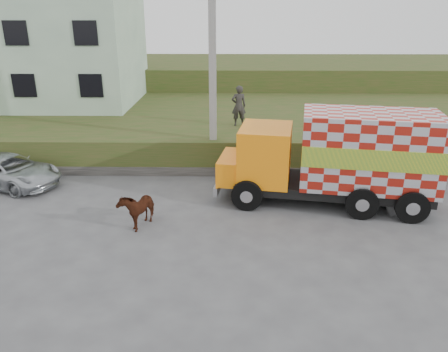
{
  "coord_description": "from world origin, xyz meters",
  "views": [
    {
      "loc": [
        -0.26,
        -13.74,
        6.74
      ],
      "look_at": [
        -0.47,
        0.59,
        1.3
      ],
      "focal_mm": 35.0,
      "sensor_mm": 36.0,
      "label": 1
    }
  ],
  "objects_px": {
    "utility_pole": "(213,79)",
    "cargo_truck": "(338,157)",
    "cow": "(138,208)",
    "pedestrian": "(239,106)",
    "suv": "(9,171)"
  },
  "relations": [
    {
      "from": "utility_pole",
      "to": "pedestrian",
      "type": "xyz_separation_m",
      "value": [
        1.14,
        2.42,
        -1.61
      ]
    },
    {
      "from": "utility_pole",
      "to": "suv",
      "type": "bearing_deg",
      "value": -168.26
    },
    {
      "from": "suv",
      "to": "pedestrian",
      "type": "relative_size",
      "value": 2.3
    },
    {
      "from": "utility_pole",
      "to": "suv",
      "type": "distance_m",
      "value": 9.17
    },
    {
      "from": "cow",
      "to": "pedestrian",
      "type": "bearing_deg",
      "value": 85.98
    },
    {
      "from": "cargo_truck",
      "to": "suv",
      "type": "relative_size",
      "value": 1.81
    },
    {
      "from": "cargo_truck",
      "to": "suv",
      "type": "bearing_deg",
      "value": -177.61
    },
    {
      "from": "cow",
      "to": "cargo_truck",
      "type": "bearing_deg",
      "value": 35.68
    },
    {
      "from": "cargo_truck",
      "to": "pedestrian",
      "type": "relative_size",
      "value": 4.16
    },
    {
      "from": "cow",
      "to": "pedestrian",
      "type": "xyz_separation_m",
      "value": [
        3.46,
        7.66,
        1.84
      ]
    },
    {
      "from": "utility_pole",
      "to": "pedestrian",
      "type": "relative_size",
      "value": 4.13
    },
    {
      "from": "utility_pole",
      "to": "cargo_truck",
      "type": "distance_m",
      "value": 6.15
    },
    {
      "from": "cargo_truck",
      "to": "cow",
      "type": "height_order",
      "value": "cargo_truck"
    },
    {
      "from": "cow",
      "to": "suv",
      "type": "height_order",
      "value": "cow"
    },
    {
      "from": "cargo_truck",
      "to": "cow",
      "type": "bearing_deg",
      "value": -155.17
    }
  ]
}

